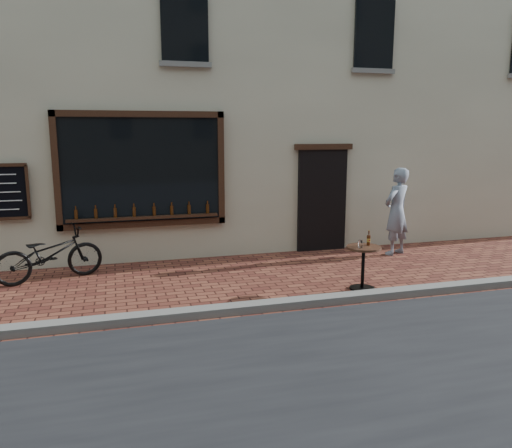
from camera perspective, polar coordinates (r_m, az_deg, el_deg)
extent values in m
plane|color=#52221A|center=(7.40, 4.37, -9.98)|extent=(90.00, 90.00, 0.00)
cube|color=slate|center=(7.56, 3.85, -9.05)|extent=(90.00, 0.25, 0.12)
cube|color=beige|center=(13.43, -5.59, 20.89)|extent=(28.00, 6.00, 10.00)
cube|color=black|center=(9.98, -12.90, 6.06)|extent=(3.00, 0.06, 2.00)
cube|color=black|center=(9.94, -13.15, 12.15)|extent=(3.24, 0.10, 0.12)
cube|color=black|center=(10.10, -12.64, 0.05)|extent=(3.24, 0.10, 0.12)
cube|color=black|center=(10.00, -21.89, 5.57)|extent=(0.12, 0.10, 2.24)
cube|color=black|center=(10.16, -4.03, 6.38)|extent=(0.12, 0.10, 2.24)
cube|color=black|center=(10.03, -12.66, 0.73)|extent=(2.90, 0.16, 0.05)
cube|color=black|center=(10.95, 7.54, 2.67)|extent=(1.10, 0.10, 2.20)
cube|color=black|center=(10.83, 7.76, 8.74)|extent=(1.30, 0.10, 0.12)
cube|color=black|center=(10.16, -26.46, 3.31)|extent=(0.62, 0.04, 0.92)
cylinder|color=#3D1C07|center=(10.02, -19.83, 1.04)|extent=(0.06, 0.06, 0.19)
cylinder|color=#3D1C07|center=(10.00, -17.80, 1.15)|extent=(0.06, 0.06, 0.19)
cylinder|color=#3D1C07|center=(9.99, -15.75, 1.25)|extent=(0.06, 0.06, 0.19)
cylinder|color=#3D1C07|center=(10.00, -13.71, 1.35)|extent=(0.06, 0.06, 0.19)
cylinder|color=#3D1C07|center=(10.02, -11.67, 1.45)|extent=(0.06, 0.06, 0.19)
cylinder|color=#3D1C07|center=(10.05, -9.64, 1.55)|extent=(0.06, 0.06, 0.19)
cylinder|color=#3D1C07|center=(10.09, -7.62, 1.65)|extent=(0.06, 0.06, 0.19)
cylinder|color=#3D1C07|center=(10.15, -5.63, 1.74)|extent=(0.06, 0.06, 0.19)
cube|color=black|center=(10.25, -8.18, 21.79)|extent=(0.90, 0.06, 1.40)
cube|color=black|center=(11.51, 13.37, 20.38)|extent=(0.90, 0.06, 1.40)
imported|color=black|center=(9.44, -22.54, -3.21)|extent=(1.91, 1.16, 0.95)
cylinder|color=black|center=(8.56, 12.03, -7.20)|extent=(0.42, 0.42, 0.03)
cylinder|color=black|center=(8.46, 12.12, -4.96)|extent=(0.06, 0.06, 0.66)
cylinder|color=black|center=(8.38, 12.21, -2.65)|extent=(0.57, 0.57, 0.04)
cylinder|color=gold|center=(8.45, 12.74, -1.80)|extent=(0.06, 0.06, 0.06)
cylinder|color=white|center=(8.26, 11.87, -2.26)|extent=(0.07, 0.07, 0.12)
imported|color=gray|center=(10.92, 15.78, 1.39)|extent=(0.79, 0.68, 1.84)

